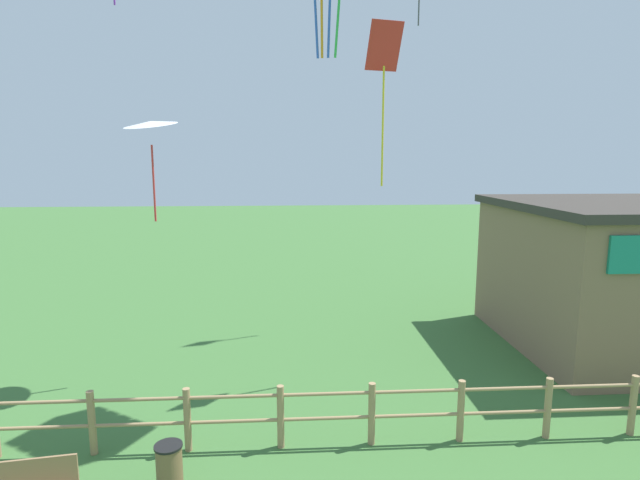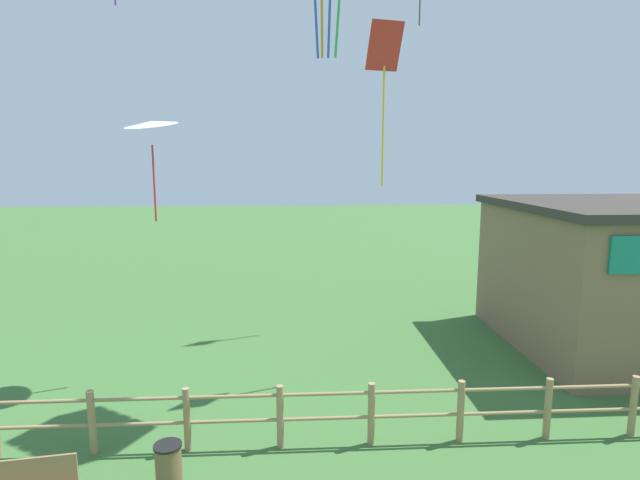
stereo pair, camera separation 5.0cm
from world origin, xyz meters
TOP-DOWN VIEW (x-y plane):
  - wooden_fence at (-0.00, 7.65)m, footprint 19.99×0.14m
  - seaside_building at (9.84, 12.56)m, footprint 7.81×6.68m
  - trash_bin at (-2.78, 6.43)m, footprint 0.48×0.48m
  - kite_white_delta at (-4.08, 11.33)m, footprint 1.76×1.76m
  - kite_red_diamond at (1.68, 11.21)m, footprint 0.93×0.63m

SIDE VIEW (x-z plane):
  - trash_bin at x=-2.78m, z-range 0.00..0.86m
  - wooden_fence at x=0.00m, z-range 0.08..1.36m
  - seaside_building at x=9.84m, z-range 0.01..4.42m
  - kite_white_delta at x=-4.08m, z-range 5.17..7.78m
  - kite_red_diamond at x=1.68m, z-range 5.87..9.84m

